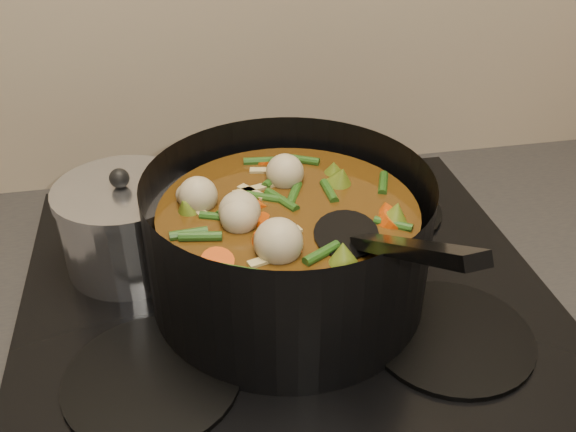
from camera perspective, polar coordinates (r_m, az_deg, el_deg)
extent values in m
cube|color=black|center=(0.81, -0.34, -8.29)|extent=(2.64, 0.64, 0.05)
cube|color=black|center=(0.79, -0.35, -6.40)|extent=(0.62, 0.54, 0.02)
cylinder|color=black|center=(0.68, -11.96, -13.91)|extent=(0.18, 0.18, 0.01)
cylinder|color=black|center=(0.73, 14.23, -10.26)|extent=(0.18, 0.18, 0.01)
cylinder|color=black|center=(0.88, -12.23, -1.57)|extent=(0.18, 0.18, 0.01)
cylinder|color=black|center=(0.92, 7.96, 0.58)|extent=(0.18, 0.18, 0.01)
cylinder|color=black|center=(0.72, 0.00, -2.12)|extent=(0.33, 0.33, 0.16)
cylinder|color=black|center=(0.76, 0.00, -6.61)|extent=(0.31, 0.31, 0.01)
cylinder|color=#4D320D|center=(0.73, 0.00, -2.96)|extent=(0.29, 0.29, 0.11)
cylinder|color=red|center=(0.71, 3.35, 0.75)|extent=(0.03, 0.03, 0.03)
cylinder|color=red|center=(0.76, 1.74, 3.32)|extent=(0.04, 0.04, 0.03)
cylinder|color=red|center=(0.77, -5.56, 3.57)|extent=(0.04, 0.04, 0.03)
cylinder|color=red|center=(0.69, -4.73, -0.27)|extent=(0.03, 0.04, 0.03)
cylinder|color=red|center=(0.63, -2.07, -4.01)|extent=(0.04, 0.04, 0.03)
cylinder|color=red|center=(0.68, 2.61, -0.92)|extent=(0.04, 0.04, 0.03)
cylinder|color=red|center=(0.72, 5.68, 1.41)|extent=(0.04, 0.04, 0.03)
cylinder|color=red|center=(0.79, 1.45, 4.58)|extent=(0.04, 0.03, 0.03)
cylinder|color=red|center=(0.73, -3.55, 1.98)|extent=(0.04, 0.04, 0.03)
sphere|color=tan|center=(0.70, 5.29, 1.91)|extent=(0.04, 0.04, 0.04)
sphere|color=tan|center=(0.75, -1.25, 3.97)|extent=(0.04, 0.04, 0.04)
sphere|color=tan|center=(0.68, -5.35, 0.49)|extent=(0.04, 0.04, 0.04)
sphere|color=tan|center=(0.64, 2.09, -1.55)|extent=(0.04, 0.04, 0.04)
sphere|color=tan|center=(0.72, 4.85, 2.50)|extent=(0.04, 0.04, 0.04)
cone|color=olive|center=(0.62, -2.21, -3.27)|extent=(0.04, 0.04, 0.04)
cone|color=olive|center=(0.67, 7.08, -0.70)|extent=(0.04, 0.04, 0.04)
cone|color=olive|center=(0.76, 3.71, 4.03)|extent=(0.04, 0.04, 0.04)
cone|color=olive|center=(0.75, -5.16, 3.45)|extent=(0.04, 0.04, 0.04)
cone|color=olive|center=(0.65, -6.16, -1.69)|extent=(0.04, 0.04, 0.04)
cone|color=olive|center=(0.63, 4.18, -2.76)|extent=(0.04, 0.04, 0.04)
cylinder|color=#244D16|center=(0.73, 2.10, 2.51)|extent=(0.01, 0.04, 0.01)
cylinder|color=#244D16|center=(0.79, -1.56, 4.97)|extent=(0.04, 0.03, 0.01)
cylinder|color=#244D16|center=(0.74, -5.71, 2.84)|extent=(0.04, 0.02, 0.01)
cylinder|color=#244D16|center=(0.69, -5.58, 0.21)|extent=(0.03, 0.04, 0.01)
cylinder|color=#244D16|center=(0.66, -2.27, -1.04)|extent=(0.03, 0.04, 0.01)
cylinder|color=#244D16|center=(0.61, 2.16, -4.50)|extent=(0.04, 0.02, 0.01)
cylinder|color=#244D16|center=(0.66, 6.47, -1.38)|extent=(0.04, 0.03, 0.01)
cylinder|color=#244D16|center=(0.71, 5.37, 1.47)|extent=(0.01, 0.04, 0.01)
cylinder|color=#244D16|center=(0.73, 2.01, 2.54)|extent=(0.04, 0.03, 0.01)
cylinder|color=#244D16|center=(0.79, -1.78, 4.95)|extent=(0.04, 0.02, 0.01)
cylinder|color=#244D16|center=(0.74, -5.83, 2.76)|extent=(0.03, 0.04, 0.01)
cylinder|color=#244D16|center=(0.69, -5.55, 0.12)|extent=(0.03, 0.04, 0.01)
cylinder|color=#244D16|center=(0.66, -2.17, -1.07)|extent=(0.04, 0.02, 0.01)
cylinder|color=#244D16|center=(0.61, 2.43, -4.46)|extent=(0.04, 0.04, 0.01)
cylinder|color=#244D16|center=(0.66, 6.56, -1.28)|extent=(0.01, 0.04, 0.01)
cube|color=tan|center=(0.71, -6.30, 1.18)|extent=(0.05, 0.01, 0.00)
cube|color=tan|center=(0.63, -1.88, -2.86)|extent=(0.02, 0.05, 0.00)
cube|color=tan|center=(0.67, 6.09, -0.67)|extent=(0.04, 0.03, 0.00)
cube|color=tan|center=(0.75, 3.25, 3.47)|extent=(0.04, 0.04, 0.00)
cube|color=tan|center=(0.74, -4.51, 2.95)|extent=(0.03, 0.05, 0.00)
cube|color=tan|center=(0.66, -5.28, -1.52)|extent=(0.05, 0.02, 0.00)
ellipsoid|color=black|center=(0.66, 5.19, -1.74)|extent=(0.09, 0.10, 0.01)
cube|color=black|center=(0.55, 10.71, -2.93)|extent=(0.05, 0.19, 0.12)
cylinder|color=silver|center=(0.81, -14.05, -1.19)|extent=(0.16, 0.16, 0.10)
cylinder|color=silver|center=(0.78, -14.59, 2.14)|extent=(0.16, 0.16, 0.01)
sphere|color=black|center=(0.77, -14.77, 3.27)|extent=(0.02, 0.02, 0.02)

